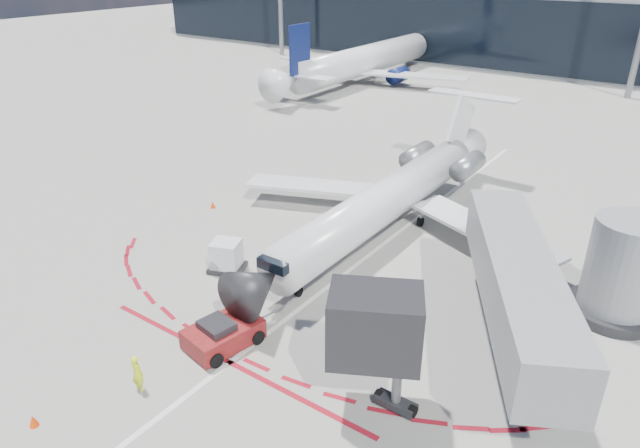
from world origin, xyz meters
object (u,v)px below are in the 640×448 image
Objects in this scene: regional_jet at (393,195)px; ramp_worker at (137,373)px; pushback_tug at (223,334)px; uld_container at (226,256)px.

ramp_worker is at bearing -93.39° from regional_jet.
regional_jet is 16.34× the size of ramp_worker.
regional_jet reaches higher than ramp_worker.
regional_jet is at bearing -94.09° from ramp_worker.
pushback_tug is 2.31× the size of uld_container.
ramp_worker is (-0.73, -3.85, 0.21)m from pushback_tug.
pushback_tug is (-0.33, -14.14, -1.56)m from regional_jet.
uld_container is at bearing 142.54° from pushback_tug.
regional_jet is 18.07m from ramp_worker.
ramp_worker is 0.71× the size of uld_container.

